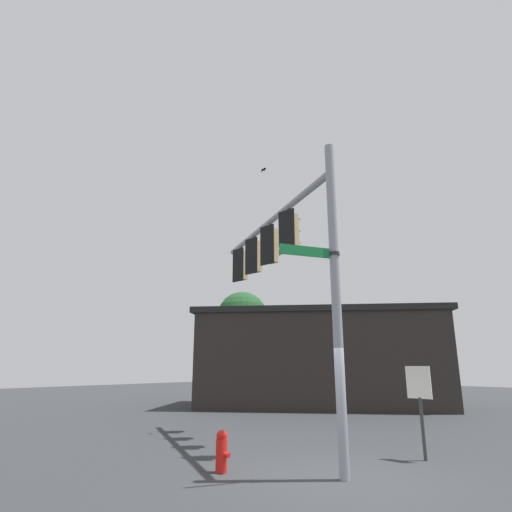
# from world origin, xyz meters

# --- Properties ---
(ground_plane) EXTENTS (80.00, 80.00, 0.00)m
(ground_plane) POSITION_xyz_m (0.00, 0.00, 0.00)
(ground_plane) COLOR #2D3033
(signal_pole) EXTENTS (0.21, 0.21, 7.16)m
(signal_pole) POSITION_xyz_m (0.00, 0.00, 3.58)
(signal_pole) COLOR gray
(signal_pole) RESTS_ON ground
(mast_arm) EXTENTS (6.89, 3.46, 0.18)m
(mast_arm) POSITION_xyz_m (-3.40, 1.65, 6.47)
(mast_arm) COLOR gray
(traffic_light_nearest_pole) EXTENTS (0.54, 0.49, 1.31)m
(traffic_light_nearest_pole) POSITION_xyz_m (-1.98, 0.98, 5.68)
(traffic_light_nearest_pole) COLOR black
(traffic_light_mid_inner) EXTENTS (0.54, 0.49, 1.31)m
(traffic_light_mid_inner) POSITION_xyz_m (-3.26, 1.60, 5.68)
(traffic_light_mid_inner) COLOR black
(traffic_light_mid_outer) EXTENTS (0.54, 0.49, 1.31)m
(traffic_light_mid_outer) POSITION_xyz_m (-4.53, 2.22, 5.68)
(traffic_light_mid_outer) COLOR black
(traffic_light_arm_end) EXTENTS (0.54, 0.49, 1.31)m
(traffic_light_arm_end) POSITION_xyz_m (-5.80, 2.84, 5.68)
(traffic_light_arm_end) COLOR black
(street_name_sign) EXTENTS (0.71, 1.31, 0.22)m
(street_name_sign) POSITION_xyz_m (-0.20, -0.41, 4.52)
(street_name_sign) COLOR #147238
(bird_flying) EXTENTS (0.28, 0.19, 0.08)m
(bird_flying) POSITION_xyz_m (-4.96, 3.12, 9.35)
(bird_flying) COLOR black
(storefront_building) EXTENTS (13.92, 12.55, 5.01)m
(storefront_building) POSITION_xyz_m (-8.75, 11.64, 2.52)
(storefront_building) COLOR #282321
(storefront_building) RESTS_ON ground
(tree_by_storefront) EXTENTS (2.95, 2.95, 6.34)m
(tree_by_storefront) POSITION_xyz_m (-12.70, 9.65, 4.83)
(tree_by_storefront) COLOR #4C3823
(tree_by_storefront) RESTS_ON ground
(fire_hydrant) EXTENTS (0.35, 0.24, 0.82)m
(fire_hydrant) POSITION_xyz_m (-2.18, -1.25, 0.42)
(fire_hydrant) COLOR red
(fire_hydrant) RESTS_ON ground
(historical_marker) EXTENTS (0.60, 0.08, 2.13)m
(historical_marker) POSITION_xyz_m (0.44, 2.77, 1.40)
(historical_marker) COLOR #333333
(historical_marker) RESTS_ON ground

